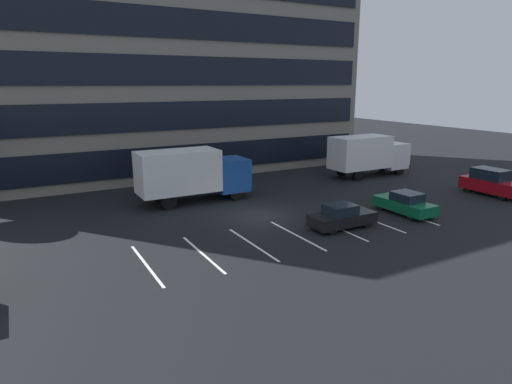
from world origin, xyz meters
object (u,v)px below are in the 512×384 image
box_truck_blue (192,173)px  sedan_black (342,217)px  box_truck_white (368,154)px  sedan_forest (405,203)px  suv_maroon (491,182)px

box_truck_blue → sedan_black: bearing=-60.4°
box_truck_white → sedan_forest: size_ratio=1.94×
suv_maroon → sedan_black: suv_maroon is taller
box_truck_white → sedan_forest: (-6.22, -10.10, -1.36)m
box_truck_white → sedan_forest: box_truck_white is taller
suv_maroon → box_truck_blue: bearing=156.2°
sedan_forest → sedan_black: bearing=-177.4°
box_truck_blue → suv_maroon: size_ratio=1.85×
suv_maroon → sedan_forest: bearing=-177.6°
sedan_forest → suv_maroon: bearing=2.4°
box_truck_white → suv_maroon: box_truck_white is taller
sedan_forest → suv_maroon: size_ratio=0.93×
box_truck_blue → box_truck_white: bearing=2.4°
sedan_forest → box_truck_blue: bearing=139.1°
box_truck_blue → sedan_forest: size_ratio=1.99×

